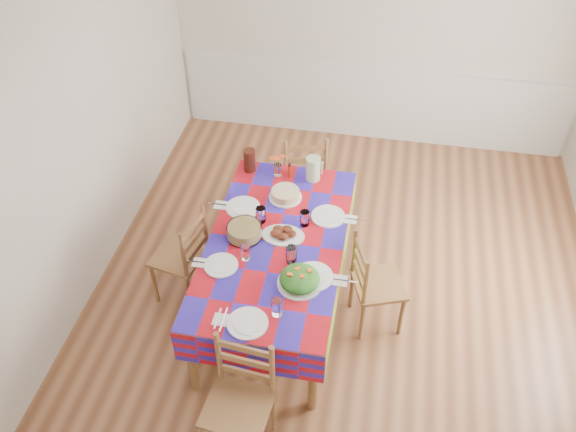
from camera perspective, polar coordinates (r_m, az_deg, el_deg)
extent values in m
cube|color=brown|center=(5.65, 5.30, -6.91)|extent=(4.50, 5.00, 0.04)
cube|color=#BEB5A7|center=(6.88, 8.59, 16.87)|extent=(4.50, 0.04, 2.70)
cube|color=#BEB5A7|center=(5.30, -18.99, 6.70)|extent=(0.04, 5.00, 2.70)
cube|color=silver|center=(7.03, 8.18, 13.39)|extent=(4.41, 0.06, 0.04)
cube|color=silver|center=(7.27, 7.85, 10.33)|extent=(4.41, 0.03, 0.90)
cylinder|color=brown|center=(4.74, -8.98, -13.09)|extent=(0.07, 0.07, 0.74)
cylinder|color=brown|center=(4.59, 2.37, -14.98)|extent=(0.07, 0.07, 0.74)
cylinder|color=brown|center=(5.93, -3.65, 1.45)|extent=(0.07, 0.07, 0.74)
cylinder|color=brown|center=(5.82, 5.20, 0.36)|extent=(0.07, 0.07, 0.74)
cube|color=brown|center=(4.92, -1.13, -2.65)|extent=(1.05, 1.99, 0.04)
cube|color=#9E0D18|center=(4.90, -1.13, -2.45)|extent=(1.09, 2.03, 0.01)
cube|color=#9E0D18|center=(5.13, -7.08, -2.93)|extent=(0.01, 2.03, 0.31)
cube|color=#9E0D18|center=(4.97, 5.07, -4.57)|extent=(0.01, 2.03, 0.31)
cube|color=#9E0D18|center=(4.39, -3.81, -13.12)|extent=(1.09, 0.01, 0.31)
cube|color=#9E0D18|center=(5.76, 0.90, 3.37)|extent=(1.09, 0.01, 0.31)
cylinder|color=white|center=(4.35, -3.80, -9.99)|extent=(0.29, 0.29, 0.02)
cylinder|color=white|center=(4.34, -3.81, -9.90)|extent=(0.21, 0.21, 0.01)
cylinder|color=white|center=(4.35, -1.04, -8.52)|extent=(0.08, 0.08, 0.14)
cube|color=silver|center=(4.39, -6.32, -9.61)|extent=(0.11, 0.11, 0.01)
cube|color=silver|center=(4.39, -6.60, -9.52)|extent=(0.01, 0.19, 0.00)
cube|color=silver|center=(4.38, -6.05, -9.61)|extent=(0.01, 0.22, 0.00)
cylinder|color=white|center=(4.74, -6.28, -4.60)|extent=(0.27, 0.27, 0.01)
cylinder|color=white|center=(4.73, -6.29, -4.52)|extent=(0.19, 0.19, 0.01)
cylinder|color=white|center=(4.74, -4.01, -3.40)|extent=(0.07, 0.07, 0.13)
cube|color=silver|center=(4.78, -8.33, -4.33)|extent=(0.10, 0.10, 0.01)
cube|color=silver|center=(4.78, -8.56, -4.26)|extent=(0.17, 0.01, 0.00)
cube|color=silver|center=(4.77, -8.11, -4.32)|extent=(0.20, 0.01, 0.00)
cylinder|color=white|center=(5.21, -4.23, 0.80)|extent=(0.29, 0.29, 0.02)
cylinder|color=white|center=(5.20, -4.23, 0.89)|extent=(0.21, 0.21, 0.01)
cylinder|color=white|center=(5.04, -2.57, 0.12)|extent=(0.08, 0.08, 0.14)
cube|color=silver|center=(5.26, -6.30, 1.02)|extent=(0.11, 0.11, 0.01)
cube|color=silver|center=(5.26, -6.53, 1.09)|extent=(0.19, 0.01, 0.00)
cube|color=silver|center=(5.25, -6.08, 1.04)|extent=(0.22, 0.01, 0.00)
cylinder|color=white|center=(4.63, 2.37, -5.67)|extent=(0.31, 0.31, 0.02)
cylinder|color=white|center=(4.62, 2.37, -5.57)|extent=(0.22, 0.22, 0.01)
cylinder|color=white|center=(4.70, 0.32, -3.61)|extent=(0.09, 0.09, 0.15)
cube|color=silver|center=(4.62, 4.88, -6.03)|extent=(0.11, 0.11, 0.01)
cube|color=silver|center=(4.62, 4.60, -5.95)|extent=(0.19, 0.01, 0.00)
cube|color=silver|center=(4.62, 5.16, -6.02)|extent=(0.23, 0.01, 0.00)
cylinder|color=white|center=(5.12, 3.78, -0.02)|extent=(0.29, 0.29, 0.01)
cylinder|color=white|center=(5.12, 3.78, 0.06)|extent=(0.20, 0.20, 0.01)
cylinder|color=white|center=(5.00, 1.57, -0.20)|extent=(0.08, 0.08, 0.14)
cube|color=silver|center=(5.12, 5.89, -0.32)|extent=(0.11, 0.11, 0.01)
cube|color=silver|center=(5.11, 5.66, -0.25)|extent=(0.18, 0.01, 0.00)
cube|color=silver|center=(5.11, 6.13, -0.31)|extent=(0.21, 0.01, 0.00)
ellipsoid|color=white|center=(4.94, -0.45, -1.84)|extent=(0.35, 0.25, 0.02)
ellipsoid|color=black|center=(4.91, 0.26, -1.64)|extent=(0.09, 0.08, 0.05)
ellipsoid|color=black|center=(4.94, -0.10, -1.24)|extent=(0.09, 0.08, 0.05)
ellipsoid|color=black|center=(4.94, -0.91, -1.24)|extent=(0.09, 0.08, 0.05)
ellipsoid|color=black|center=(4.91, -1.14, -1.63)|extent=(0.09, 0.08, 0.05)
ellipsoid|color=black|center=(4.88, -0.50, -1.93)|extent=(0.09, 0.08, 0.05)
cylinder|color=white|center=(4.58, 1.09, -6.33)|extent=(0.34, 0.34, 0.02)
ellipsoid|color=#194411|center=(4.54, 1.09, -5.88)|extent=(0.30, 0.30, 0.14)
cube|color=#EF5014|center=(4.48, 0.18, -5.50)|extent=(0.04, 0.03, 0.01)
cube|color=#EF5014|center=(4.52, 0.90, -4.96)|extent=(0.05, 0.05, 0.01)
cube|color=#EF5014|center=(4.47, 1.32, -5.66)|extent=(0.03, 0.04, 0.01)
cube|color=#EF5014|center=(4.51, 2.03, -5.11)|extent=(0.04, 0.05, 0.01)
cylinder|color=white|center=(4.92, -4.12, -1.44)|extent=(0.29, 0.29, 0.10)
cylinder|color=#D2C76F|center=(4.92, -4.12, -1.45)|extent=(0.27, 0.27, 0.09)
cylinder|color=white|center=(5.30, -0.24, 1.77)|extent=(0.29, 0.29, 0.01)
cylinder|color=tan|center=(5.27, -0.24, 2.11)|extent=(0.24, 0.24, 0.07)
cube|color=black|center=(4.78, 0.10, -3.77)|extent=(0.12, 0.28, 0.01)
cube|color=black|center=(4.79, 0.72, -3.68)|extent=(0.06, 0.29, 0.01)
cylinder|color=white|center=(5.52, -0.97, 4.34)|extent=(0.07, 0.07, 0.12)
cylinder|color=#427D29|center=(5.50, -1.18, 4.73)|extent=(0.01, 0.01, 0.16)
ellipsoid|color=#EF5014|center=(5.45, -1.49, 5.44)|extent=(0.05, 0.05, 0.02)
cylinder|color=#427D29|center=(5.50, -0.81, 4.75)|extent=(0.01, 0.01, 0.16)
ellipsoid|color=#EF5014|center=(5.45, -0.57, 5.61)|extent=(0.05, 0.05, 0.02)
cylinder|color=#427D29|center=(5.48, -1.01, 4.62)|extent=(0.01, 0.01, 0.16)
ellipsoid|color=#EF5014|center=(5.40, -1.07, 5.41)|extent=(0.05, 0.05, 0.02)
cylinder|color=#B2270E|center=(5.49, 0.14, 4.32)|extent=(0.03, 0.03, 0.14)
cylinder|color=#B1D193|center=(5.44, 2.37, 4.45)|extent=(0.13, 0.13, 0.23)
cylinder|color=black|center=(5.56, -3.62, 5.23)|extent=(0.11, 0.11, 0.22)
cube|color=white|center=(4.29, -3.90, -10.98)|extent=(0.09, 0.03, 0.02)
cylinder|color=brown|center=(4.69, -6.05, -16.63)|extent=(0.04, 0.04, 0.48)
cylinder|color=brown|center=(4.61, -1.42, -17.86)|extent=(0.04, 0.04, 0.48)
cube|color=brown|center=(4.34, -4.74, -17.48)|extent=(0.48, 0.47, 0.03)
cylinder|color=brown|center=(4.27, -6.48, -13.00)|extent=(0.04, 0.04, 0.53)
cylinder|color=brown|center=(4.19, -1.49, -14.30)|extent=(0.04, 0.04, 0.53)
cube|color=brown|center=(4.31, -3.95, -14.45)|extent=(0.38, 0.06, 0.05)
cube|color=brown|center=(4.20, -4.04, -13.41)|extent=(0.38, 0.06, 0.05)
cube|color=brown|center=(4.09, -4.13, -12.32)|extent=(0.38, 0.06, 0.05)
cylinder|color=brown|center=(6.40, 2.88, 3.47)|extent=(0.04, 0.04, 0.48)
cylinder|color=brown|center=(6.37, -0.53, 3.28)|extent=(0.04, 0.04, 0.48)
cylinder|color=brown|center=(6.13, 3.33, 1.38)|extent=(0.04, 0.04, 0.48)
cylinder|color=brown|center=(6.09, -0.23, 1.16)|extent=(0.04, 0.04, 0.48)
cube|color=brown|center=(6.08, 1.40, 4.19)|extent=(0.55, 0.53, 0.03)
cylinder|color=brown|center=(5.80, 3.53, 5.09)|extent=(0.04, 0.04, 0.53)
cylinder|color=brown|center=(5.77, -0.24, 4.89)|extent=(0.04, 0.04, 0.53)
cube|color=brown|center=(5.85, 1.63, 4.16)|extent=(0.37, 0.13, 0.05)
cube|color=brown|center=(5.76, 1.66, 5.24)|extent=(0.37, 0.13, 0.05)
cube|color=brown|center=(5.68, 1.69, 6.36)|extent=(0.37, 0.13, 0.05)
cylinder|color=brown|center=(5.67, -10.49, -3.69)|extent=(0.04, 0.04, 0.45)
cylinder|color=brown|center=(5.47, -12.38, -6.19)|extent=(0.04, 0.04, 0.45)
cylinder|color=brown|center=(5.53, -7.42, -4.68)|extent=(0.04, 0.04, 0.45)
cylinder|color=brown|center=(5.33, -9.25, -7.29)|extent=(0.04, 0.04, 0.45)
cube|color=brown|center=(5.32, -10.19, -3.67)|extent=(0.48, 0.50, 0.03)
cylinder|color=brown|center=(5.19, -7.78, -1.09)|extent=(0.04, 0.04, 0.50)
cylinder|color=brown|center=(4.98, -9.74, -3.72)|extent=(0.04, 0.04, 0.50)
cube|color=brown|center=(5.15, -8.63, -3.18)|extent=(0.09, 0.36, 0.05)
cube|color=brown|center=(5.06, -8.77, -2.13)|extent=(0.09, 0.36, 0.05)
cube|color=brown|center=(4.97, -8.93, -1.05)|extent=(0.09, 0.36, 0.05)
cylinder|color=brown|center=(5.21, 10.54, -9.23)|extent=(0.04, 0.04, 0.44)
cylinder|color=brown|center=(5.42, 9.43, -6.38)|extent=(0.04, 0.04, 0.44)
cylinder|color=brown|center=(5.12, 6.94, -9.80)|extent=(0.04, 0.04, 0.44)
cylinder|color=brown|center=(5.34, 5.98, -6.87)|extent=(0.04, 0.04, 0.44)
cube|color=brown|center=(5.09, 8.48, -6.34)|extent=(0.51, 0.52, 0.03)
cylinder|color=brown|center=(4.76, 7.29, -6.34)|extent=(0.04, 0.04, 0.49)
cylinder|color=brown|center=(4.99, 6.25, -3.36)|extent=(0.04, 0.04, 0.49)
cube|color=brown|center=(4.95, 6.66, -5.59)|extent=(0.14, 0.34, 0.05)
cube|color=brown|center=(4.86, 6.78, -4.58)|extent=(0.14, 0.34, 0.05)
cube|color=brown|center=(4.76, 6.90, -3.52)|extent=(0.14, 0.34, 0.05)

